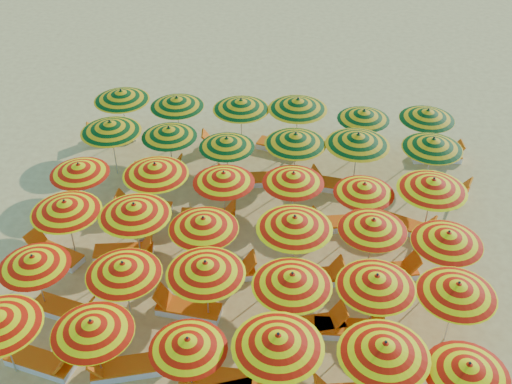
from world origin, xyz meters
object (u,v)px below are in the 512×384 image
umbrella_4 (385,349)px  lounger_17 (339,223)px  lounger_7 (187,309)px  lounger_16 (210,216)px  umbrella_20 (224,177)px  beachgoer_a (211,234)px  lounger_8 (313,326)px  lounger_25 (282,147)px  umbrella_14 (203,223)px  umbrella_26 (227,142)px  lounger_18 (406,226)px  umbrella_24 (110,127)px  umbrella_8 (205,268)px  umbrella_34 (364,115)px  lounger_0 (42,362)px  lounger_9 (349,329)px  lounger_14 (388,272)px  lounger_20 (243,180)px  umbrella_16 (373,225)px  umbrella_11 (458,289)px  umbrella_35 (428,114)px  umbrella_21 (293,178)px  umbrella_3 (278,341)px  umbrella_5 (468,369)px  lounger_19 (158,170)px  lounger_6 (65,310)px  umbrella_28 (358,139)px  umbrella_2 (188,344)px  lounger_22 (443,188)px  umbrella_9 (292,279)px  umbrella_30 (121,95)px  lounger_2 (215,379)px  lounger_21 (335,185)px  umbrella_17 (448,237)px  lounger_24 (225,145)px  lounger_23 (111,136)px  umbrella_25 (169,132)px  lounger_1 (125,368)px  lounger_10 (54,253)px  lounger_26 (438,156)px  umbrella_18 (79,169)px  lounger_13 (313,278)px  umbrella_19 (155,169)px  umbrella_29 (433,143)px  umbrella_7 (123,268)px  umbrella_13 (134,210)px  umbrella_27 (296,139)px  umbrella_32 (241,104)px  umbrella_31 (177,102)px

umbrella_4 → lounger_17: umbrella_4 is taller
lounger_7 → lounger_16: size_ratio=1.01×
umbrella_20 → beachgoer_a: 1.76m
lounger_8 → lounger_25: same height
umbrella_14 → umbrella_26: umbrella_14 is taller
lounger_18 → umbrella_24: bearing=-168.5°
umbrella_8 → umbrella_34: umbrella_8 is taller
lounger_0 → lounger_9: 7.65m
lounger_14 → lounger_20: (-4.55, 4.00, 0.00)m
umbrella_16 → lounger_25: bearing=114.6°
lounger_9 → umbrella_11: bearing=-0.8°
umbrella_35 → umbrella_21: bearing=-137.2°
lounger_9 → lounger_14: 2.47m
umbrella_3 → umbrella_26: bearing=105.1°
umbrella_5 → lounger_14: (-1.15, 4.42, -1.56)m
lounger_19 → lounger_6: bearing=-99.6°
lounger_0 → umbrella_28: bearing=60.2°
umbrella_2 → lounger_22: size_ratio=1.13×
umbrella_9 → beachgoer_a: size_ratio=1.43×
umbrella_14 → umbrella_30: size_ratio=1.18×
lounger_2 → lounger_21: (2.87, 8.01, 0.00)m
umbrella_2 → umbrella_17: bearing=32.9°
lounger_24 → beachgoer_a: size_ratio=1.20×
umbrella_28 → lounger_23: (-8.85, 2.22, -1.77)m
umbrella_34 → lounger_16: bearing=-139.5°
umbrella_14 → umbrella_25: bearing=112.3°
umbrella_11 → umbrella_21: 5.90m
lounger_1 → lounger_10: 4.87m
umbrella_2 → lounger_26: size_ratio=1.16×
lounger_24 → umbrella_18: bearing=41.0°
umbrella_8 → lounger_13: size_ratio=1.40×
umbrella_19 → lounger_26: size_ratio=1.32×
umbrella_29 → umbrella_30: bearing=168.7°
umbrella_9 → umbrella_14: bearing=141.6°
umbrella_2 → umbrella_7: bearing=133.8°
umbrella_19 → beachgoer_a: umbrella_19 is taller
umbrella_24 → lounger_0: umbrella_24 is taller
umbrella_5 → lounger_17: umbrella_5 is taller
umbrella_13 → umbrella_27: 5.85m
umbrella_34 → lounger_19: bearing=-165.8°
umbrella_29 → lounger_26: size_ratio=1.29×
umbrella_2 → beachgoer_a: bearing=92.9°
lounger_23 → lounger_26: same height
umbrella_19 → lounger_16: size_ratio=1.33×
umbrella_7 → lounger_13: size_ratio=1.39×
lounger_2 → lounger_13: bearing=-120.0°
umbrella_32 → umbrella_13: bearing=-110.2°
umbrella_7 → lounger_7: (1.43, 0.31, -1.64)m
umbrella_31 → beachgoer_a: (2.02, -5.72, -1.03)m
umbrella_13 → lounger_26: 11.19m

